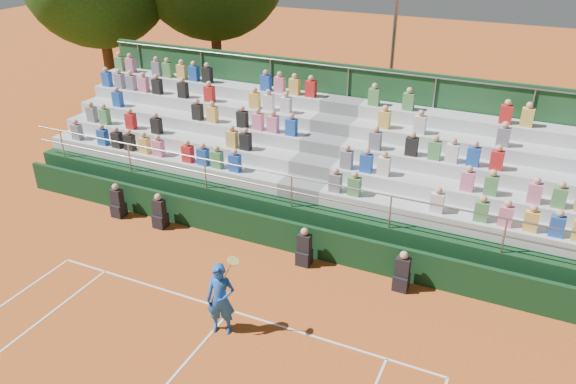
% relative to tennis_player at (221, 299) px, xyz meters
% --- Properties ---
extents(ground, '(90.00, 90.00, 0.00)m').
position_rel_tennis_player_xyz_m(ground, '(-0.21, 0.73, -0.95)').
color(ground, '#BF571F').
rests_on(ground, ground).
extents(courtside_wall, '(20.00, 0.15, 1.00)m').
position_rel_tennis_player_xyz_m(courtside_wall, '(-0.21, 3.93, -0.45)').
color(courtside_wall, black).
rests_on(courtside_wall, ground).
extents(line_officials, '(9.98, 0.40, 1.19)m').
position_rel_tennis_player_xyz_m(line_officials, '(-1.58, 3.48, -0.48)').
color(line_officials, black).
rests_on(line_officials, ground).
extents(grandstand, '(20.00, 5.20, 4.40)m').
position_rel_tennis_player_xyz_m(grandstand, '(-0.22, 7.17, 0.13)').
color(grandstand, black).
rests_on(grandstand, ground).
extents(tennis_player, '(0.93, 0.64, 2.22)m').
position_rel_tennis_player_xyz_m(tennis_player, '(0.00, 0.00, 0.00)').
color(tennis_player, '#174FAF').
rests_on(tennis_player, ground).
extents(floodlight_mast, '(0.60, 0.25, 8.19)m').
position_rel_tennis_player_xyz_m(floodlight_mast, '(0.01, 14.20, 3.82)').
color(floodlight_mast, gray).
rests_on(floodlight_mast, ground).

